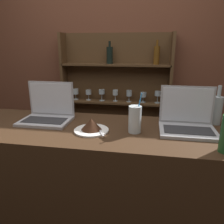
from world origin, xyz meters
TOP-DOWN VIEW (x-y plane):
  - bar_counter at (0.00, 0.29)m, footprint 1.88×0.58m
  - back_wall at (0.00, 1.57)m, footprint 7.00×0.06m
  - back_shelf at (0.05, 1.49)m, footprint 1.21×0.18m
  - laptop_near at (-0.24, 0.38)m, footprint 0.32×0.23m
  - laptop_far at (0.65, 0.36)m, footprint 0.32×0.24m
  - cake_plate at (0.10, 0.24)m, footprint 0.20×0.20m
  - water_glass at (0.35, 0.27)m, footprint 0.07×0.07m
  - wine_bottle_clear at (0.85, 0.50)m, footprint 0.07×0.07m

SIDE VIEW (x-z plane):
  - bar_counter at x=0.00m, z-range 0.00..1.05m
  - back_shelf at x=0.05m, z-range 0.04..1.70m
  - cake_plate at x=0.10m, z-range 1.04..1.12m
  - laptop_far at x=0.65m, z-range 0.98..1.23m
  - laptop_near at x=-0.24m, z-range 0.98..1.23m
  - water_glass at x=0.35m, z-range 1.01..1.24m
  - wine_bottle_clear at x=0.85m, z-range 1.02..1.27m
  - back_wall at x=0.00m, z-range 0.00..2.70m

